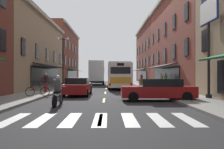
% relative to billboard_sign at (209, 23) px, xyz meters
% --- Properties ---
extents(ground_plane, '(34.80, 80.00, 0.10)m').
position_rel_billboard_sign_xyz_m(ground_plane, '(-7.05, 3.36, -5.22)').
color(ground_plane, '#28282B').
extents(lane_centre_dashes, '(0.14, 73.90, 0.01)m').
position_rel_billboard_sign_xyz_m(lane_centre_dashes, '(-7.05, 3.11, -5.16)').
color(lane_centre_dashes, '#DBCC4C').
rests_on(lane_centre_dashes, ground).
extents(crosswalk_near, '(7.10, 2.80, 0.01)m').
position_rel_billboard_sign_xyz_m(crosswalk_near, '(-7.05, -6.64, -5.16)').
color(crosswalk_near, silver).
rests_on(crosswalk_near, ground).
extents(sidewalk_left, '(3.00, 80.00, 0.14)m').
position_rel_billboard_sign_xyz_m(sidewalk_left, '(-12.95, 3.36, -5.10)').
color(sidewalk_left, gray).
rests_on(sidewalk_left, ground).
extents(sidewalk_right, '(3.00, 80.00, 0.14)m').
position_rel_billboard_sign_xyz_m(sidewalk_right, '(-1.15, 3.36, -5.10)').
color(sidewalk_right, gray).
rests_on(sidewalk_right, ground).
extents(billboard_sign, '(0.40, 2.66, 6.66)m').
position_rel_billboard_sign_xyz_m(billboard_sign, '(0.00, 0.00, 0.00)').
color(billboard_sign, black).
rests_on(billboard_sign, sidewalk_right).
extents(transit_bus, '(2.65, 11.10, 3.11)m').
position_rel_billboard_sign_xyz_m(transit_bus, '(-5.53, 13.66, -3.53)').
color(transit_bus, white).
rests_on(transit_bus, ground).
extents(box_truck, '(2.64, 7.39, 3.92)m').
position_rel_billboard_sign_xyz_m(box_truck, '(-8.76, 23.52, -3.15)').
color(box_truck, white).
rests_on(box_truck, ground).
extents(sedan_near, '(1.96, 4.80, 1.44)m').
position_rel_billboard_sign_xyz_m(sedan_near, '(-9.24, 3.53, -4.43)').
color(sedan_near, maroon).
rests_on(sedan_near, ground).
extents(sedan_mid, '(4.73, 1.97, 1.42)m').
position_rel_billboard_sign_xyz_m(sedan_mid, '(-3.51, -0.42, -4.44)').
color(sedan_mid, maroon).
rests_on(sedan_mid, ground).
extents(sedan_far, '(1.95, 4.45, 1.44)m').
position_rel_billboard_sign_xyz_m(sedan_far, '(-8.97, 34.22, -4.44)').
color(sedan_far, navy).
rests_on(sedan_far, ground).
extents(motorcycle_rider, '(0.62, 2.07, 1.66)m').
position_rel_billboard_sign_xyz_m(motorcycle_rider, '(-9.51, -2.79, -4.46)').
color(motorcycle_rider, black).
rests_on(motorcycle_rider, ground).
extents(bicycle_near, '(1.67, 0.58, 0.91)m').
position_rel_billboard_sign_xyz_m(bicycle_near, '(-12.09, 7.82, -4.67)').
color(bicycle_near, black).
rests_on(bicycle_near, sidewalk_left).
extents(bicycle_mid, '(1.70, 0.48, 0.91)m').
position_rel_billboard_sign_xyz_m(bicycle_mid, '(-11.87, 1.30, -4.67)').
color(bicycle_mid, black).
rests_on(bicycle_mid, sidewalk_left).
extents(pedestrian_near, '(0.52, 0.36, 1.71)m').
position_rel_billboard_sign_xyz_m(pedestrian_near, '(-12.43, 5.41, -4.12)').
color(pedestrian_near, maroon).
rests_on(pedestrian_near, sidewalk_left).
extents(pedestrian_mid, '(0.36, 0.36, 1.78)m').
position_rel_billboard_sign_xyz_m(pedestrian_mid, '(-0.84, 8.35, -4.11)').
color(pedestrian_mid, '#B29947').
rests_on(pedestrian_mid, sidewalk_right).
extents(pedestrian_far, '(0.36, 0.36, 1.74)m').
position_rel_billboard_sign_xyz_m(pedestrian_far, '(-1.96, 17.82, -4.13)').
color(pedestrian_far, '#B29947').
rests_on(pedestrian_far, sidewalk_right).
extents(pedestrian_rear, '(0.36, 0.36, 1.68)m').
position_rel_billboard_sign_xyz_m(pedestrian_rear, '(-0.63, 11.10, -4.16)').
color(pedestrian_rear, maroon).
rests_on(pedestrian_rear, sidewalk_right).
extents(street_lamp_twin, '(1.42, 0.32, 5.85)m').
position_rel_billboard_sign_xyz_m(street_lamp_twin, '(-12.04, 11.32, -1.80)').
color(street_lamp_twin, black).
rests_on(street_lamp_twin, sidewalk_left).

